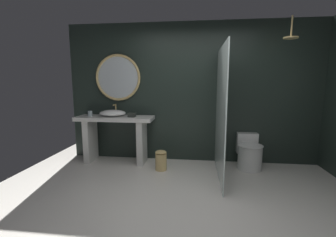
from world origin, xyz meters
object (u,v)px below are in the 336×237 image
at_px(tumbler_cup, 90,113).
at_px(tissue_box, 132,115).
at_px(round_wall_mirror, 118,78).
at_px(waste_bin, 161,160).
at_px(vessel_sink, 113,113).
at_px(rain_shower_head, 291,36).
at_px(toilet, 249,153).

height_order(tumbler_cup, tissue_box, tumbler_cup).
xyz_separation_m(tissue_box, round_wall_mirror, (-0.33, 0.25, 0.68)).
distance_m(tissue_box, waste_bin, 0.99).
height_order(vessel_sink, waste_bin, vessel_sink).
xyz_separation_m(round_wall_mirror, waste_bin, (0.91, -0.55, -1.42)).
bearing_deg(tumbler_cup, tissue_box, -1.00).
xyz_separation_m(tissue_box, rain_shower_head, (2.58, -0.25, 1.29)).
distance_m(vessel_sink, toilet, 2.59).
distance_m(tumbler_cup, rain_shower_head, 3.64).
bearing_deg(tumbler_cup, rain_shower_head, -4.52).
xyz_separation_m(tumbler_cup, toilet, (2.93, -0.03, -0.66)).
distance_m(tumbler_cup, waste_bin, 1.62).
distance_m(tumbler_cup, toilet, 3.01).
relative_size(tissue_box, rain_shower_head, 0.41).
bearing_deg(toilet, waste_bin, -169.26).
bearing_deg(rain_shower_head, round_wall_mirror, 170.23).
xyz_separation_m(rain_shower_head, waste_bin, (-1.99, -0.05, -2.03)).
bearing_deg(rain_shower_head, waste_bin, -178.55).
bearing_deg(round_wall_mirror, waste_bin, -31.06).
xyz_separation_m(tissue_box, waste_bin, (0.59, -0.30, -0.74)).
bearing_deg(toilet, tissue_box, 179.63).
bearing_deg(rain_shower_head, vessel_sink, 174.31).
distance_m(vessel_sink, tumbler_cup, 0.43).
relative_size(tumbler_cup, round_wall_mirror, 0.11).
xyz_separation_m(vessel_sink, round_wall_mirror, (0.05, 0.21, 0.66)).
relative_size(vessel_sink, tissue_box, 3.58).
height_order(vessel_sink, tissue_box, vessel_sink).
bearing_deg(tissue_box, rain_shower_head, -5.63).
xyz_separation_m(vessel_sink, tumbler_cup, (-0.43, -0.03, -0.01)).
bearing_deg(round_wall_mirror, vessel_sink, -104.80).
distance_m(vessel_sink, tissue_box, 0.39).
height_order(rain_shower_head, waste_bin, rain_shower_head).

